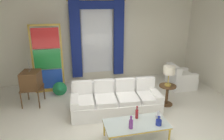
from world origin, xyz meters
name	(u,v)px	position (x,y,z in m)	size (l,w,h in m)	color
ground_plane	(120,121)	(0.00, 0.00, 0.00)	(16.00, 16.00, 0.00)	silver
wall_rear	(99,40)	(0.00, 3.06, 1.50)	(8.00, 0.12, 3.00)	silver
curtained_window	(98,34)	(-0.06, 2.89, 1.74)	(2.00, 0.17, 2.70)	white
couch_white_long	(115,101)	(0.00, 0.51, 0.31)	(2.40, 1.09, 0.86)	white
coffee_table	(136,124)	(0.13, -0.80, 0.38)	(1.36, 0.65, 0.41)	silver
bottle_blue_decanter	(137,113)	(0.21, -0.61, 0.53)	(0.07, 0.07, 0.30)	maroon
bottle_crystal_tall	(158,116)	(0.64, -0.76, 0.48)	(0.12, 0.12, 0.22)	silver
bottle_amber_squat	(131,123)	(-0.04, -0.95, 0.52)	(0.08, 0.08, 0.29)	#753384
bottle_ruby_flask	(159,122)	(0.56, -0.96, 0.48)	(0.12, 0.12, 0.21)	navy
vintage_tv	(31,81)	(-2.22, 1.44, 0.73)	(0.62, 0.67, 1.35)	brown
armchair_white	(180,79)	(2.54, 1.59, 0.29)	(0.85, 0.85, 0.80)	white
stained_glass_divider	(48,61)	(-1.78, 2.24, 1.06)	(0.95, 0.05, 2.20)	gold
peacock_figurine	(60,90)	(-1.48, 1.79, 0.22)	(0.44, 0.60, 0.50)	beige
round_side_table	(167,93)	(1.53, 0.53, 0.36)	(0.48, 0.48, 0.59)	brown
table_lamp_brass	(169,71)	(1.53, 0.53, 1.03)	(0.32, 0.32, 0.57)	#B29338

